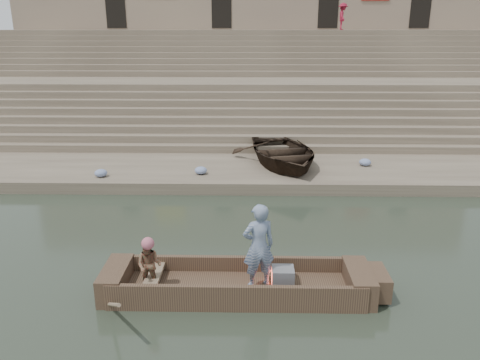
{
  "coord_description": "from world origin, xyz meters",
  "views": [
    {
      "loc": [
        -0.13,
        -8.82,
        5.38
      ],
      "look_at": [
        -0.37,
        3.39,
        1.4
      ],
      "focal_mm": 35.21,
      "sensor_mm": 36.0,
      "label": 1
    }
  ],
  "objects_px": {
    "rowing_man": "(149,265)",
    "pedestrian": "(343,16)",
    "main_rowboat": "(237,289)",
    "standing_man": "(259,246)",
    "television": "(282,277)",
    "beached_rowboat": "(283,152)"
  },
  "relations": [
    {
      "from": "standing_man",
      "to": "pedestrian",
      "type": "xyz_separation_m",
      "value": [
        5.5,
        22.01,
        4.85
      ]
    },
    {
      "from": "main_rowboat",
      "to": "standing_man",
      "type": "height_order",
      "value": "standing_man"
    },
    {
      "from": "standing_man",
      "to": "television",
      "type": "distance_m",
      "value": 0.87
    },
    {
      "from": "standing_man",
      "to": "television",
      "type": "bearing_deg",
      "value": 167.21
    },
    {
      "from": "pedestrian",
      "to": "main_rowboat",
      "type": "bearing_deg",
      "value": 170.94
    },
    {
      "from": "rowing_man",
      "to": "television",
      "type": "relative_size",
      "value": 2.37
    },
    {
      "from": "main_rowboat",
      "to": "rowing_man",
      "type": "bearing_deg",
      "value": -174.03
    },
    {
      "from": "pedestrian",
      "to": "standing_man",
      "type": "bearing_deg",
      "value": 172.06
    },
    {
      "from": "main_rowboat",
      "to": "rowing_man",
      "type": "distance_m",
      "value": 1.9
    },
    {
      "from": "television",
      "to": "pedestrian",
      "type": "distance_m",
      "value": 23.22
    },
    {
      "from": "standing_man",
      "to": "beached_rowboat",
      "type": "distance_m",
      "value": 8.57
    },
    {
      "from": "rowing_man",
      "to": "pedestrian",
      "type": "distance_m",
      "value": 24.05
    },
    {
      "from": "rowing_man",
      "to": "beached_rowboat",
      "type": "distance_m",
      "value": 9.26
    },
    {
      "from": "beached_rowboat",
      "to": "standing_man",
      "type": "bearing_deg",
      "value": -110.5
    },
    {
      "from": "main_rowboat",
      "to": "pedestrian",
      "type": "bearing_deg",
      "value": 74.85
    },
    {
      "from": "main_rowboat",
      "to": "standing_man",
      "type": "bearing_deg",
      "value": -3.82
    },
    {
      "from": "standing_man",
      "to": "beached_rowboat",
      "type": "relative_size",
      "value": 0.4
    },
    {
      "from": "television",
      "to": "pedestrian",
      "type": "bearing_deg",
      "value": 77.18
    },
    {
      "from": "main_rowboat",
      "to": "beached_rowboat",
      "type": "height_order",
      "value": "beached_rowboat"
    },
    {
      "from": "rowing_man",
      "to": "main_rowboat",
      "type": "bearing_deg",
      "value": 12.4
    },
    {
      "from": "rowing_man",
      "to": "beached_rowboat",
      "type": "height_order",
      "value": "beached_rowboat"
    },
    {
      "from": "main_rowboat",
      "to": "television",
      "type": "xyz_separation_m",
      "value": [
        0.95,
        0.0,
        0.31
      ]
    }
  ]
}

